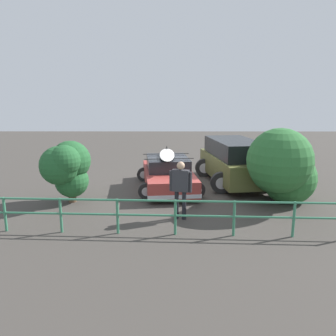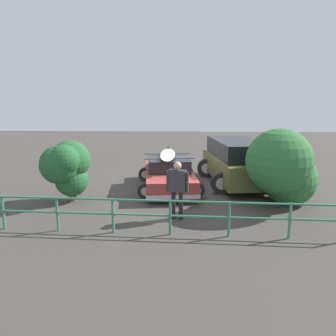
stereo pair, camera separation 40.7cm
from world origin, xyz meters
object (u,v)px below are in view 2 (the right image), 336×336
at_px(suv_car, 235,162).
at_px(person_bystander, 177,185).
at_px(bush_near_right, 283,167).
at_px(bush_near_left, 67,166).
at_px(sedan_car, 168,174).

relative_size(suv_car, person_bystander, 2.76).
bearing_deg(bush_near_right, bush_near_left, -0.25).
height_order(sedan_car, bush_near_right, bush_near_right).
distance_m(suv_car, person_bystander, 4.74).
xyz_separation_m(suv_car, bush_near_right, (-1.07, 2.71, 0.34)).
height_order(sedan_car, suv_car, suv_car).
bearing_deg(bush_near_right, suv_car, -68.39).
bearing_deg(suv_car, sedan_car, 15.63).
distance_m(sedan_car, bush_near_right, 4.32).
relative_size(suv_car, bush_near_left, 2.26).
bearing_deg(suv_car, person_bystander, 60.41).
bearing_deg(person_bystander, bush_near_left, -21.13).
distance_m(suv_car, bush_near_left, 6.65).
xyz_separation_m(sedan_car, person_bystander, (-0.38, 3.36, 0.45)).
relative_size(bush_near_left, bush_near_right, 0.78).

